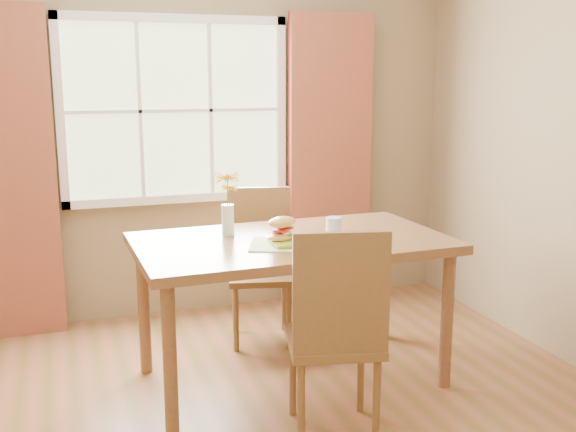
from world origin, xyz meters
The scene contains 12 objects.
room centered at (0.00, 0.00, 1.35)m, with size 4.24×3.84×2.74m.
window centered at (0.00, 1.87, 1.50)m, with size 1.62×0.06×1.32m.
curtain_left centered at (-1.15, 1.78, 1.10)m, with size 0.65×0.08×2.20m, color maroon.
curtain_right centered at (1.15, 1.78, 1.10)m, with size 0.65×0.08×2.20m, color maroon.
dining_table centered at (0.40, 0.53, 0.76)m, with size 1.77×1.03×0.85m.
chair_near centered at (0.38, -0.18, 0.58)m, with size 0.53×0.53×1.07m.
chair_far centered at (0.42, 1.23, 0.55)m, with size 0.51×0.51×1.01m.
placemat centered at (0.36, 0.39, 0.85)m, with size 0.45×0.33×0.01m, color #E5E9C6.
plate centered at (0.37, 0.40, 0.86)m, with size 0.24×0.24×0.01m, color #A6C531.
croissant_sandwich centered at (0.31, 0.43, 0.93)m, with size 0.22×0.19×0.13m.
water_glass centered at (0.61, 0.42, 0.91)m, with size 0.09×0.09×0.13m.
flower_vase centered at (0.09, 0.73, 1.06)m, with size 0.15×0.15×0.36m.
Camera 1 is at (-0.81, -2.94, 1.75)m, focal length 42.00 mm.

